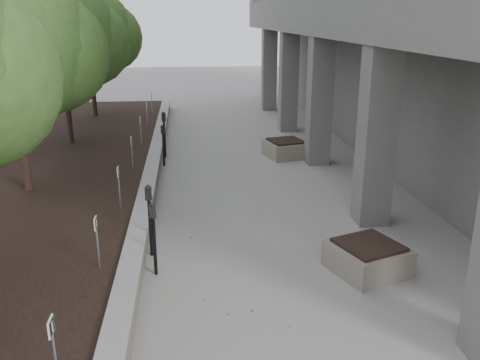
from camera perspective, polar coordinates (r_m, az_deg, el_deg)
retaining_wall at (r=14.28m, az=-10.02°, el=0.09°), size 0.39×26.00×0.50m
planting_bed at (r=15.02m, az=-24.12°, el=-0.54°), size 7.00×26.00×0.40m
crabapple_tree_3 at (r=13.28m, az=-24.10°, el=10.20°), size 4.60×4.00×5.44m
crabapple_tree_4 at (r=18.09m, az=-19.36°, el=12.40°), size 4.60×4.00×5.44m
crabapple_tree_5 at (r=22.98m, az=-16.59°, el=13.63°), size 4.60×4.00×5.44m
parking_sign_2 at (r=6.47m, az=-20.19°, el=-18.02°), size 0.04×0.22×0.96m
parking_sign_3 at (r=9.01m, az=-15.79°, el=-6.89°), size 0.04×0.22×0.96m
parking_sign_4 at (r=11.77m, az=-13.49°, el=-0.79°), size 0.04×0.22×0.96m
parking_sign_5 at (r=14.63m, az=-12.08°, el=2.97°), size 0.04×0.22×0.96m
parking_sign_6 at (r=17.53m, az=-11.13°, el=5.49°), size 0.04×0.22×0.96m
parking_sign_7 at (r=20.47m, az=-10.44°, el=7.29°), size 0.04×0.22×0.96m
parking_sign_8 at (r=23.42m, az=-9.93°, el=8.63°), size 0.04×0.22×0.96m
parking_meter_2 at (r=10.10m, az=-10.12°, el=-4.55°), size 0.15×0.11×1.49m
parking_meter_3 at (r=9.36m, az=-9.66°, el=-6.56°), size 0.15×0.11×1.44m
parking_meter_4 at (r=17.19m, az=-8.53°, el=5.06°), size 0.17×0.14×1.57m
parking_meter_5 at (r=16.25m, az=-8.64°, el=3.89°), size 0.16×0.14×1.34m
planter_front at (r=9.82m, az=14.23°, el=-8.43°), size 1.58×1.58×0.57m
planter_back at (r=17.30m, az=5.19°, el=3.59°), size 1.53×1.53×0.59m
berry_scatter at (r=10.61m, az=-1.92°, el=-7.44°), size 3.30×14.10×0.02m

